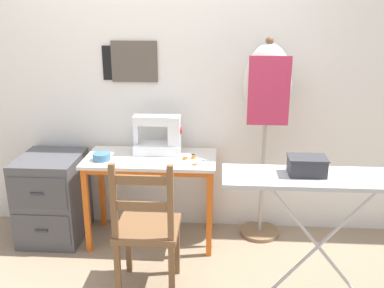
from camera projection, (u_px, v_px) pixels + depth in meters
ground_plane at (148, 256)px, 3.24m from camera, size 14.00×14.00×0.00m
wall_back at (155, 76)px, 3.38m from camera, size 10.00×0.07×2.55m
sewing_table at (151, 170)px, 3.27m from camera, size 1.00×0.50×0.70m
sewing_machine at (160, 136)px, 3.29m from camera, size 0.37×0.17×0.33m
fabric_bowl at (102, 156)px, 3.19m from camera, size 0.13×0.13×0.05m
scissors at (197, 164)px, 3.12m from camera, size 0.11×0.12×0.01m
thread_spool_near_machine at (185, 157)px, 3.21m from camera, size 0.04×0.04×0.03m
thread_spool_mid_table at (193, 156)px, 3.22m from camera, size 0.04×0.04×0.03m
wooden_chair at (147, 230)px, 2.72m from camera, size 0.40×0.38×0.93m
filing_cabinet at (53, 197)px, 3.41m from camera, size 0.47×0.54×0.69m
dress_form at (267, 94)px, 3.19m from camera, size 0.35×0.32×1.59m
ironing_board at (324, 184)px, 2.43m from camera, size 1.16×0.33×0.89m
storage_box at (307, 166)px, 2.42m from camera, size 0.22×0.15×0.11m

